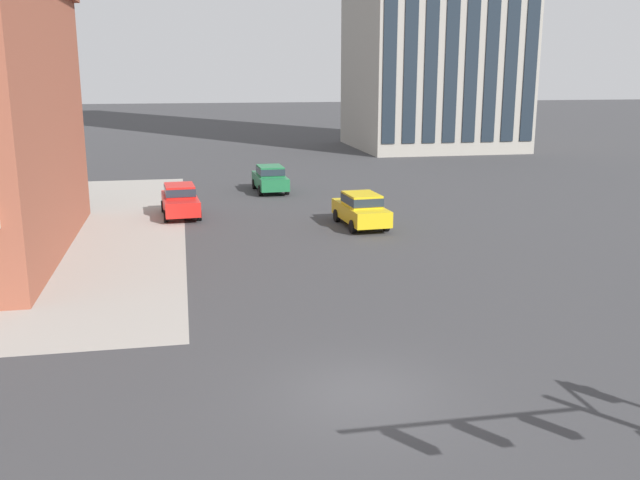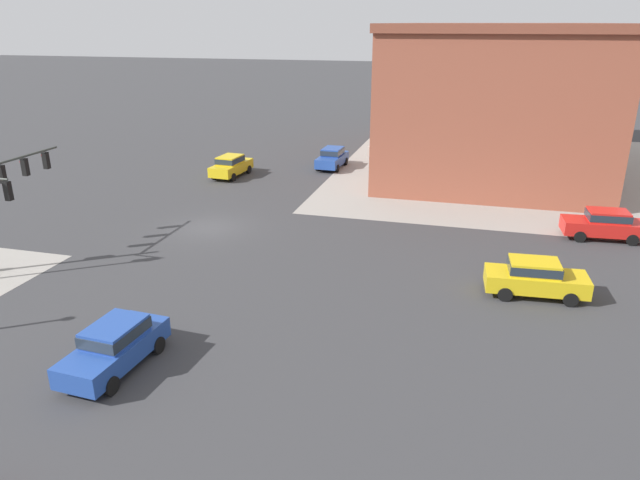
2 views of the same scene
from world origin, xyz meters
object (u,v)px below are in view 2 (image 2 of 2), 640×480
(car_main_southbound_near, at_px, (605,223))
(car_main_mid, at_px, (231,165))
(car_cross_westbound, at_px, (332,157))
(car_main_southbound_far, at_px, (115,345))
(car_main_northbound_far, at_px, (535,277))
(traffic_signal_main, at_px, (4,192))

(car_main_southbound_near, xyz_separation_m, car_main_mid, (-7.76, -26.10, 0.00))
(car_cross_westbound, xyz_separation_m, car_main_mid, (4.98, -7.06, 0.00))
(car_main_southbound_far, height_order, car_main_mid, same)
(car_main_northbound_far, xyz_separation_m, car_cross_westbound, (-21.52, -14.71, 0.00))
(car_main_southbound_near, relative_size, car_cross_westbound, 1.01)
(car_main_southbound_near, height_order, car_main_mid, same)
(car_main_southbound_near, distance_m, car_main_southbound_far, 26.79)
(car_main_northbound_far, relative_size, car_main_southbound_far, 1.00)
(car_main_northbound_far, bearing_deg, car_main_southbound_far, -55.69)
(traffic_signal_main, distance_m, car_cross_westbound, 26.64)
(car_main_southbound_far, bearing_deg, car_main_northbound_far, 124.31)
(car_cross_westbound, bearing_deg, traffic_signal_main, -23.67)
(car_main_mid, bearing_deg, car_main_southbound_near, 73.45)
(traffic_signal_main, bearing_deg, car_main_northbound_far, 96.18)
(car_main_mid, bearing_deg, car_cross_westbound, 125.16)
(traffic_signal_main, bearing_deg, car_main_southbound_near, 111.23)
(traffic_signal_main, bearing_deg, car_cross_westbound, 156.33)
(traffic_signal_main, height_order, car_cross_westbound, traffic_signal_main)
(car_main_southbound_near, distance_m, car_main_mid, 27.23)
(car_main_northbound_far, bearing_deg, car_cross_westbound, -145.64)
(car_main_mid, bearing_deg, traffic_signal_main, -10.50)
(car_main_southbound_far, relative_size, car_main_mid, 0.99)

